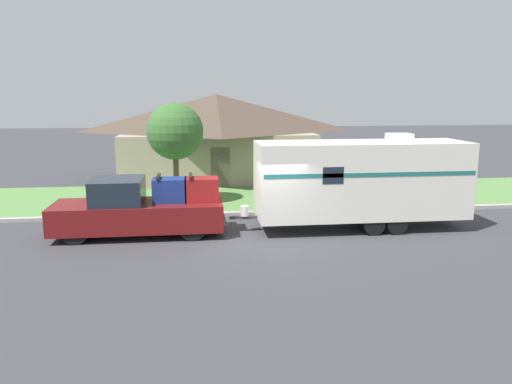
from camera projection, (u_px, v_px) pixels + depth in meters
ground_plane at (270, 242)px, 16.22m from camera, size 120.00×120.00×0.00m
curb_strip at (256, 213)px, 19.86m from camera, size 80.00×0.30×0.14m
lawn_strip at (247, 196)px, 23.43m from camera, size 80.00×7.00×0.03m
house_across_street at (217, 134)px, 28.65m from camera, size 11.23×7.71×4.75m
pickup_truck at (140, 209)px, 16.84m from camera, size 5.76×2.05×2.06m
travel_trailer at (361, 179)px, 17.58m from camera, size 8.36×2.24×3.37m
mailbox at (197, 187)px, 20.49m from camera, size 0.48×0.20×1.27m
tree_in_yard at (175, 132)px, 21.27m from camera, size 2.43×2.43×4.39m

